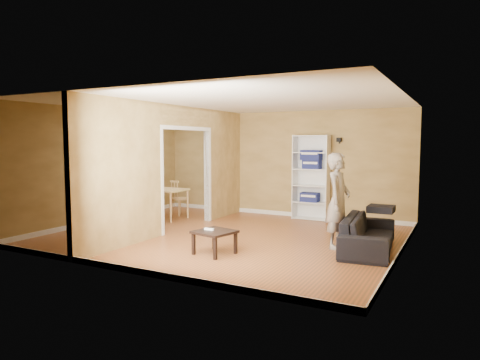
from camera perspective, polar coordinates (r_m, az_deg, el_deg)
name	(u,v)px	position (r m, az deg, el deg)	size (l,w,h in m)	color
room_shell	(226,170)	(8.32, -1.86, 1.32)	(6.50, 6.50, 6.50)	#A15428
partition	(176,168)	(8.98, -8.54, 1.54)	(0.22, 5.50, 2.60)	tan
wall_speaker	(339,140)	(10.25, 13.07, 5.24)	(0.10, 0.10, 0.10)	black
sofa	(369,228)	(7.66, 16.76, -6.17)	(0.85, 1.99, 0.76)	black
person	(338,192)	(7.60, 12.97, -1.62)	(0.55, 0.71, 1.95)	slate
bookshelf	(312,177)	(10.38, 9.56, 0.36)	(0.85, 0.37, 2.01)	white
paper_box_navy_a	(310,197)	(10.39, 9.30, -2.26)	(0.42, 0.27, 0.22)	navy
paper_box_navy_b	(312,164)	(10.31, 9.56, 2.07)	(0.41, 0.27, 0.21)	navy
paper_box_navy_c	(311,154)	(10.30, 9.48, 3.45)	(0.46, 0.30, 0.24)	#11104C
coffee_table	(215,234)	(7.09, -3.41, -7.23)	(0.59, 0.59, 0.39)	black
game_controller	(209,229)	(7.13, -4.14, -6.55)	(0.16, 0.04, 0.03)	white
dining_table	(162,192)	(10.53, -10.42, -1.58)	(1.15, 0.77, 0.72)	#D9C973
chair_left	(136,199)	(11.06, -13.71, -2.42)	(0.40, 0.40, 0.87)	#D5AD83
chair_near	(149,203)	(10.02, -12.00, -3.05)	(0.41, 0.41, 0.90)	tan
chair_far	(180,198)	(10.95, -8.07, -2.33)	(0.41, 0.41, 0.89)	tan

